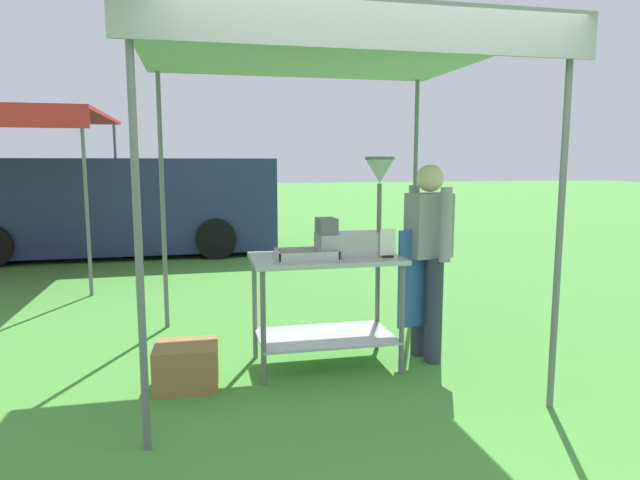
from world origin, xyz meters
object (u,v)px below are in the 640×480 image
at_px(donut_tray, 306,256).
at_px(donut_cart, 325,287).
at_px(vendor, 427,252).
at_px(stall_canopy, 323,56).
at_px(menu_sign, 388,245).
at_px(donut_fryer, 357,224).
at_px(van_navy, 112,205).
at_px(supply_crate, 187,366).

bearing_deg(donut_tray, donut_cart, 31.06).
xyz_separation_m(donut_cart, donut_tray, (-0.17, -0.10, 0.27)).
distance_m(donut_cart, vendor, 0.89).
relative_size(stall_canopy, menu_sign, 12.54).
relative_size(donut_fryer, menu_sign, 3.48).
relative_size(donut_tray, van_navy, 0.08).
distance_m(donut_fryer, menu_sign, 0.30).
distance_m(vendor, supply_crate, 2.09).
bearing_deg(van_navy, stall_canopy, -68.51).
height_order(donut_cart, menu_sign, menu_sign).
distance_m(menu_sign, van_navy, 7.04).
height_order(stall_canopy, vendor, stall_canopy).
bearing_deg(van_navy, donut_tray, -70.51).
relative_size(donut_cart, supply_crate, 2.47).
distance_m(donut_cart, van_navy, 6.72).
distance_m(donut_fryer, supply_crate, 1.67).
distance_m(donut_cart, donut_tray, 0.34).
xyz_separation_m(menu_sign, supply_crate, (-1.54, -0.04, -0.83)).
distance_m(donut_fryer, van_navy, 6.82).
bearing_deg(stall_canopy, donut_fryer, -22.12).
distance_m(stall_canopy, supply_crate, 2.54).
bearing_deg(supply_crate, vendor, 5.72).
bearing_deg(menu_sign, stall_canopy, 150.57).
xyz_separation_m(vendor, supply_crate, (-1.94, -0.19, -0.74)).
bearing_deg(vendor, donut_cart, 179.31).
distance_m(donut_tray, donut_fryer, 0.49).
bearing_deg(donut_cart, donut_tray, -148.94).
height_order(donut_tray, supply_crate, donut_tray).
distance_m(stall_canopy, donut_fryer, 1.32).
bearing_deg(supply_crate, donut_tray, 6.26).
xyz_separation_m(donut_fryer, menu_sign, (0.21, -0.16, -0.15)).
relative_size(donut_tray, supply_crate, 0.98).
bearing_deg(donut_cart, van_navy, 111.18).
bearing_deg(donut_fryer, van_navy, 113.15).
relative_size(donut_cart, menu_sign, 5.23).
xyz_separation_m(stall_canopy, donut_tray, (-0.17, -0.20, -1.52)).
xyz_separation_m(menu_sign, vendor, (0.39, 0.15, -0.09)).
relative_size(donut_tray, menu_sign, 2.08).
relative_size(donut_cart, vendor, 0.72).
xyz_separation_m(stall_canopy, supply_crate, (-1.09, -0.30, -2.27)).
bearing_deg(van_navy, donut_fryer, -66.85).
xyz_separation_m(donut_tray, donut_fryer, (0.43, 0.10, 0.23)).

